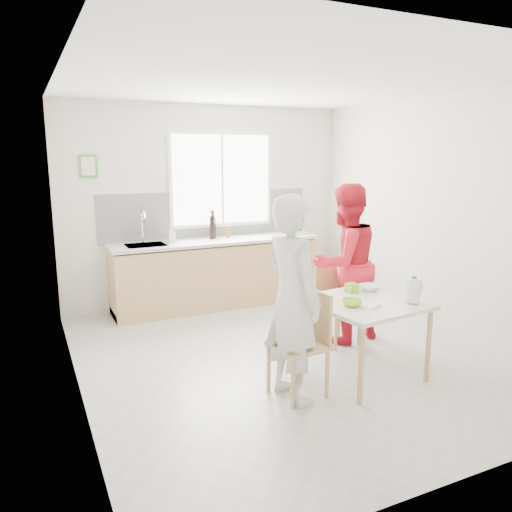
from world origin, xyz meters
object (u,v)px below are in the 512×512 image
at_px(chair_far, 334,301).
at_px(milk_jug, 414,290).
at_px(wine_bottle_a, 212,227).
at_px(person_white, 292,299).
at_px(bowl_green, 352,303).
at_px(person_red, 344,264).
at_px(chair_left, 304,338).
at_px(bowl_white, 369,288).
at_px(wine_bottle_b, 214,227).
at_px(dining_table, 364,309).

relative_size(chair_far, milk_jug, 3.61).
xyz_separation_m(milk_jug, wine_bottle_a, (-0.83, 2.95, 0.23)).
bearing_deg(person_white, bowl_green, -94.64).
height_order(chair_far, person_red, person_red).
height_order(chair_left, person_white, person_white).
relative_size(person_red, bowl_white, 8.25).
bearing_deg(person_white, wine_bottle_b, -14.32).
height_order(person_red, bowl_green, person_red).
xyz_separation_m(dining_table, chair_far, (0.25, 0.85, -0.18)).
xyz_separation_m(chair_left, person_red, (1.05, 0.92, 0.37)).
xyz_separation_m(wine_bottle_a, wine_bottle_b, (0.05, 0.08, -0.01)).
bearing_deg(wine_bottle_b, bowl_white, -74.50).
height_order(chair_far, person_white, person_white).
height_order(person_white, bowl_white, person_white).
xyz_separation_m(bowl_white, wine_bottle_a, (-0.74, 2.43, 0.33)).
distance_m(milk_jug, wine_bottle_a, 3.07).
relative_size(bowl_green, wine_bottle_b, 0.62).
xyz_separation_m(chair_far, bowl_white, (0.02, -0.57, 0.28)).
distance_m(chair_far, wine_bottle_b, 2.14).
bearing_deg(wine_bottle_b, chair_left, -95.04).
relative_size(milk_jug, wine_bottle_a, 0.73).
height_order(person_red, bowl_white, person_red).
bearing_deg(chair_far, bowl_green, -122.48).
bearing_deg(milk_jug, person_white, 166.18).
bearing_deg(bowl_green, bowl_white, 37.63).
xyz_separation_m(chair_far, person_red, (0.12, -0.00, 0.40)).
bearing_deg(person_red, milk_jug, 82.53).
bearing_deg(bowl_white, chair_left, -159.04).
distance_m(dining_table, chair_far, 0.90).
height_order(dining_table, chair_left, chair_left).
height_order(chair_far, bowl_white, chair_far).
relative_size(chair_left, milk_jug, 3.85).
height_order(person_red, wine_bottle_a, person_red).
distance_m(person_white, milk_jug, 1.17).
height_order(wine_bottle_a, wine_bottle_b, wine_bottle_a).
xyz_separation_m(chair_left, bowl_white, (0.95, 0.36, 0.25)).
xyz_separation_m(dining_table, chair_left, (-0.68, -0.08, -0.15)).
bearing_deg(person_white, wine_bottle_a, -13.54).
distance_m(person_red, wine_bottle_a, 2.06).
distance_m(chair_left, wine_bottle_a, 2.85).
bearing_deg(dining_table, bowl_white, 46.48).
relative_size(dining_table, chair_far, 1.23).
relative_size(dining_table, wine_bottle_b, 3.47).
height_order(dining_table, wine_bottle_a, wine_bottle_a).
height_order(milk_jug, wine_bottle_b, wine_bottle_b).
distance_m(chair_far, bowl_white, 0.63).
bearing_deg(chair_left, wine_bottle_b, 168.29).
relative_size(person_red, bowl_green, 9.43).
distance_m(person_white, wine_bottle_a, 2.83).
height_order(chair_left, chair_far, chair_left).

